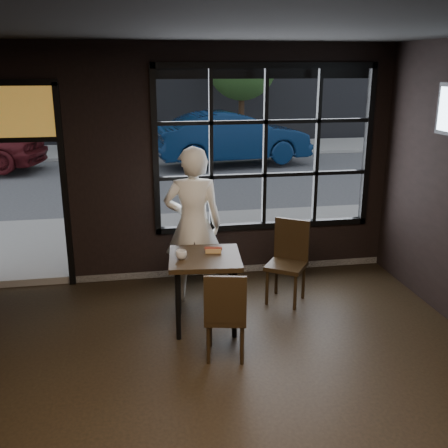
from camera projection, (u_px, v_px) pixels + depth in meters
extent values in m
cube|color=black|center=(222.00, 442.00, 4.22)|extent=(6.00, 7.00, 0.02)
cube|color=black|center=(222.00, 14.00, 3.28)|extent=(6.00, 7.00, 0.02)
cube|color=black|center=(265.00, 149.00, 7.19)|extent=(3.06, 0.12, 2.28)
cube|color=orange|center=(7.00, 112.00, 6.49)|extent=(1.20, 0.06, 0.70)
cube|color=#545456|center=(143.00, 125.00, 26.84)|extent=(60.00, 41.00, 0.04)
cube|color=black|center=(205.00, 291.00, 5.99)|extent=(0.87, 0.87, 0.86)
cube|color=black|center=(226.00, 313.00, 5.33)|extent=(0.49, 0.49, 0.96)
cube|color=black|center=(286.00, 263.00, 6.57)|extent=(0.63, 0.63, 1.04)
imported|color=white|center=(193.00, 225.00, 6.52)|extent=(0.77, 0.54, 1.98)
imported|color=silver|center=(181.00, 255.00, 5.76)|extent=(0.16, 0.16, 0.10)
imported|color=#081F41|center=(232.00, 137.00, 15.49)|extent=(4.74, 2.19, 1.51)
cylinder|color=#332114|center=(88.00, 118.00, 17.59)|extent=(0.22, 0.22, 2.38)
sphere|color=#2D5221|center=(84.00, 58.00, 17.03)|extent=(2.60, 2.60, 2.60)
cylinder|color=#332114|center=(241.00, 118.00, 18.53)|extent=(0.20, 0.20, 2.21)
sphere|color=#3C6824|center=(242.00, 65.00, 18.00)|extent=(2.41, 2.41, 2.41)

